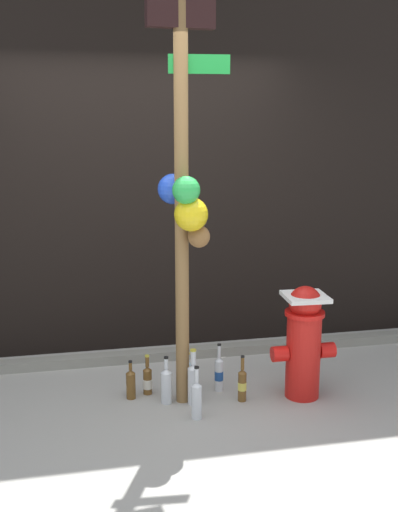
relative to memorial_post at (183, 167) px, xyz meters
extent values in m
plane|color=#9E9B93|center=(-0.19, -0.26, -1.66)|extent=(14.00, 14.00, 0.00)
cube|color=black|center=(-0.19, 1.24, 0.28)|extent=(10.00, 0.20, 3.87)
cube|color=gray|center=(-0.19, 0.82, -1.62)|extent=(8.00, 0.12, 0.08)
cylinder|color=olive|center=(-0.01, 0.03, -0.26)|extent=(0.09, 0.09, 2.80)
cube|color=#198C33|center=(0.11, 0.03, 0.65)|extent=(0.40, 0.05, 0.12)
sphere|color=green|center=(-0.01, -0.14, -0.13)|extent=(0.18, 0.18, 0.18)
sphere|color=blue|center=(-0.05, 0.15, -0.16)|extent=(0.21, 0.21, 0.21)
sphere|color=yellow|center=(0.03, -0.11, -0.30)|extent=(0.22, 0.22, 0.22)
sphere|color=brown|center=(0.09, -0.07, -0.45)|extent=(0.15, 0.15, 0.15)
sphere|color=brown|center=(0.09, -0.07, -0.34)|extent=(0.11, 0.11, 0.11)
sphere|color=brown|center=(0.05, -0.07, -0.30)|extent=(0.04, 0.04, 0.04)
sphere|color=brown|center=(0.12, -0.07, -0.30)|extent=(0.04, 0.04, 0.04)
sphere|color=brown|center=(0.09, -0.11, -0.34)|extent=(0.04, 0.04, 0.04)
cylinder|color=red|center=(0.85, -0.07, -1.35)|extent=(0.25, 0.25, 0.61)
cylinder|color=red|center=(0.85, -0.07, -1.03)|extent=(0.28, 0.28, 0.03)
sphere|color=red|center=(0.85, -0.07, -0.95)|extent=(0.23, 0.23, 0.23)
cylinder|color=red|center=(0.67, -0.07, -1.32)|extent=(0.11, 0.11, 0.11)
cylinder|color=red|center=(1.03, -0.07, -1.32)|extent=(0.11, 0.11, 0.11)
cube|color=white|center=(0.85, -0.07, -0.91)|extent=(0.31, 0.31, 0.03)
cylinder|color=silver|center=(0.03, -0.25, -1.54)|extent=(0.07, 0.07, 0.23)
cone|color=silver|center=(0.03, -0.25, -1.41)|extent=(0.07, 0.07, 0.03)
cylinder|color=silver|center=(0.03, -0.25, -1.35)|extent=(0.03, 0.03, 0.10)
cylinder|color=black|center=(0.03, -0.25, -1.29)|extent=(0.03, 0.03, 0.01)
cylinder|color=brown|center=(0.40, -0.06, -1.55)|extent=(0.06, 0.06, 0.21)
cone|color=brown|center=(0.40, -0.06, -1.43)|extent=(0.06, 0.06, 0.02)
cylinder|color=brown|center=(0.40, -0.06, -1.38)|extent=(0.02, 0.02, 0.09)
cylinder|color=#D8C64C|center=(0.40, -0.06, -1.55)|extent=(0.06, 0.06, 0.06)
cylinder|color=black|center=(0.40, -0.06, -1.32)|extent=(0.03, 0.03, 0.01)
cylinder|color=#B2DBEA|center=(0.06, 0.19, -1.56)|extent=(0.06, 0.06, 0.20)
cone|color=#B2DBEA|center=(0.06, 0.19, -1.44)|extent=(0.06, 0.06, 0.02)
cylinder|color=#B2DBEA|center=(0.06, 0.19, -1.40)|extent=(0.03, 0.03, 0.05)
cylinder|color=#1E478C|center=(0.06, 0.19, -1.57)|extent=(0.06, 0.06, 0.06)
cylinder|color=gold|center=(0.06, 0.19, -1.37)|extent=(0.03, 0.03, 0.01)
cylinder|color=silver|center=(-0.13, 0.02, -1.54)|extent=(0.08, 0.08, 0.23)
cone|color=silver|center=(-0.13, 0.02, -1.41)|extent=(0.08, 0.08, 0.03)
cylinder|color=silver|center=(-0.13, 0.02, -1.36)|extent=(0.03, 0.03, 0.07)
cylinder|color=black|center=(-0.13, 0.02, -1.32)|extent=(0.03, 0.03, 0.01)
cylinder|color=silver|center=(0.28, 0.14, -1.54)|extent=(0.06, 0.06, 0.23)
cone|color=silver|center=(0.28, 0.14, -1.41)|extent=(0.06, 0.06, 0.03)
cylinder|color=silver|center=(0.28, 0.14, -1.35)|extent=(0.02, 0.02, 0.10)
cylinder|color=#1E478C|center=(0.28, 0.14, -1.54)|extent=(0.06, 0.06, 0.07)
cylinder|color=black|center=(0.28, 0.14, -1.30)|extent=(0.03, 0.03, 0.01)
cylinder|color=silver|center=(0.06, -0.04, -1.53)|extent=(0.08, 0.08, 0.27)
cone|color=silver|center=(0.06, -0.04, -1.38)|extent=(0.08, 0.08, 0.03)
cylinder|color=silver|center=(0.06, -0.04, -1.31)|extent=(0.04, 0.04, 0.10)
cylinder|color=gold|center=(0.06, -0.04, -1.26)|extent=(0.04, 0.04, 0.01)
cylinder|color=brown|center=(-0.24, 0.19, -1.57)|extent=(0.06, 0.06, 0.18)
cone|color=brown|center=(-0.24, 0.19, -1.46)|extent=(0.06, 0.06, 0.03)
cylinder|color=brown|center=(-0.24, 0.19, -1.41)|extent=(0.03, 0.03, 0.08)
cylinder|color=silver|center=(-0.24, 0.19, -1.58)|extent=(0.07, 0.07, 0.07)
cylinder|color=gold|center=(-0.24, 0.19, -1.36)|extent=(0.03, 0.03, 0.01)
cylinder|color=brown|center=(-0.37, 0.14, -1.56)|extent=(0.07, 0.07, 0.19)
cone|color=brown|center=(-0.37, 0.14, -1.45)|extent=(0.07, 0.07, 0.03)
cylinder|color=brown|center=(-0.37, 0.14, -1.41)|extent=(0.02, 0.02, 0.06)
cylinder|color=black|center=(-0.37, 0.14, -1.38)|extent=(0.03, 0.03, 0.01)
cube|color=#8C99B2|center=(-0.23, 0.88, -1.66)|extent=(0.13, 0.13, 0.01)
cube|color=silver|center=(0.44, 0.81, -1.66)|extent=(0.11, 0.15, 0.01)
camera|label=1|loc=(-0.72, -3.94, 0.29)|focal=42.71mm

